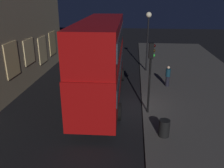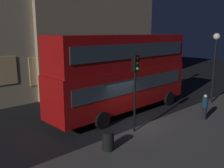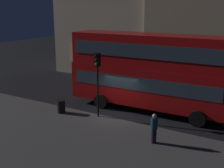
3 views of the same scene
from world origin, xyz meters
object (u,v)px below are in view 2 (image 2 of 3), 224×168
(traffic_light_far_side, at_px, (176,58))
(litter_bin, at_px, (108,141))
(street_lamp, at_px, (215,53))
(double_decker_bus, at_px, (123,70))
(pedestrian, at_px, (205,107))
(traffic_light_near_kerb, at_px, (135,78))

(traffic_light_far_side, bearing_deg, litter_bin, 36.55)
(street_lamp, xyz_separation_m, litter_bin, (-11.18, -0.42, -3.43))
(double_decker_bus, bearing_deg, street_lamp, -28.51)
(street_lamp, bearing_deg, traffic_light_far_side, 55.23)
(traffic_light_far_side, height_order, pedestrian, traffic_light_far_side)
(pedestrian, bearing_deg, traffic_light_far_side, 76.66)
(pedestrian, distance_m, litter_bin, 7.25)
(traffic_light_far_side, bearing_deg, traffic_light_near_kerb, 38.06)
(double_decker_bus, bearing_deg, traffic_light_far_side, 12.69)
(traffic_light_near_kerb, xyz_separation_m, traffic_light_far_side, (12.78, 5.74, -0.25))
(traffic_light_near_kerb, distance_m, pedestrian, 5.39)
(double_decker_bus, relative_size, traffic_light_near_kerb, 2.69)
(street_lamp, distance_m, litter_bin, 11.70)
(litter_bin, bearing_deg, street_lamp, 2.17)
(double_decker_bus, distance_m, pedestrian, 5.75)
(traffic_light_near_kerb, bearing_deg, double_decker_bus, 53.42)
(street_lamp, bearing_deg, litter_bin, -177.83)
(double_decker_bus, xyz_separation_m, traffic_light_far_side, (10.62, 2.65, -0.09))
(pedestrian, bearing_deg, double_decker_bus, 151.49)
(traffic_light_far_side, bearing_deg, double_decker_bus, 27.93)
(traffic_light_near_kerb, bearing_deg, street_lamp, -3.09)
(street_lamp, distance_m, pedestrian, 5.25)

